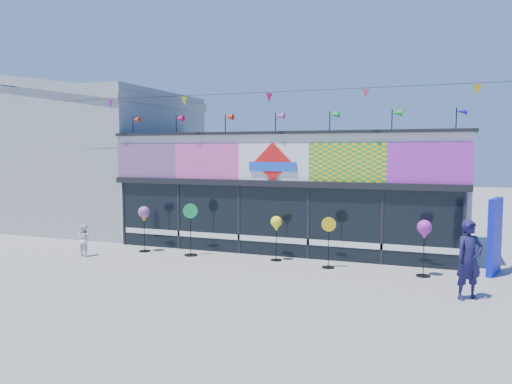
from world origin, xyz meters
The scene contains 11 objects.
ground centered at (0.00, 0.00, 0.00)m, with size 80.00×80.00×0.00m, color gray.
kite_shop centered at (0.00, 5.94, 2.05)m, with size 16.00×5.70×5.31m.
neighbour_building centered at (-10.00, 7.00, 3.20)m, with size 8.18×7.20×6.87m.
blue_sign centered at (6.59, 3.27, 1.08)m, with size 0.47×1.08×2.15m.
spinner_0 centered at (-4.36, 2.53, 1.26)m, with size 0.40×0.40×1.57m.
spinner_1 centered at (-2.56, 2.50, 0.91)m, with size 0.46×0.44×1.73m.
spinner_2 centered at (0.32, 2.80, 1.13)m, with size 0.36×0.36×1.42m.
spinner_3 centered at (2.08, 2.39, 0.80)m, with size 0.43×0.39×1.51m.
spinner_4 centered at (4.75, 2.32, 1.26)m, with size 0.40×0.40×1.57m.
adult_man centered at (5.82, 0.46, 0.93)m, with size 0.68×0.45×1.87m, color #16133D.
child centered at (-5.81, 1.22, 0.53)m, with size 0.51×0.30×1.06m, color white.
Camera 1 is at (5.19, -11.98, 3.46)m, focal length 35.00 mm.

